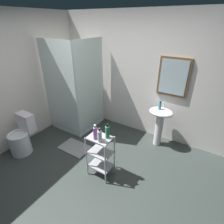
% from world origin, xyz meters
% --- Properties ---
extents(ground_plane, '(4.20, 4.20, 0.02)m').
position_xyz_m(ground_plane, '(0.00, 0.00, -0.01)').
color(ground_plane, '#303734').
extents(wall_back, '(4.20, 0.14, 2.50)m').
position_xyz_m(wall_back, '(0.01, 1.85, 1.25)').
color(wall_back, silver).
rests_on(wall_back, ground_plane).
extents(wall_left, '(0.10, 4.20, 2.50)m').
position_xyz_m(wall_left, '(-1.85, 0.00, 1.25)').
color(wall_left, white).
rests_on(wall_left, ground_plane).
extents(shower_stall, '(0.92, 0.92, 2.00)m').
position_xyz_m(shower_stall, '(-1.20, 1.18, 0.46)').
color(shower_stall, white).
rests_on(shower_stall, ground_plane).
extents(pedestal_sink, '(0.46, 0.37, 0.81)m').
position_xyz_m(pedestal_sink, '(0.65, 1.52, 0.58)').
color(pedestal_sink, white).
rests_on(pedestal_sink, ground_plane).
extents(sink_faucet, '(0.03, 0.03, 0.10)m').
position_xyz_m(sink_faucet, '(0.65, 1.64, 0.86)').
color(sink_faucet, silver).
rests_on(sink_faucet, pedestal_sink).
extents(toilet, '(0.37, 0.49, 0.76)m').
position_xyz_m(toilet, '(-1.48, -0.09, 0.31)').
color(toilet, white).
rests_on(toilet, ground_plane).
extents(storage_cart, '(0.38, 0.28, 0.74)m').
position_xyz_m(storage_cart, '(0.13, 0.24, 0.44)').
color(storage_cart, silver).
rests_on(storage_cart, ground_plane).
extents(hand_soap_bottle, '(0.05, 0.05, 0.16)m').
position_xyz_m(hand_soap_bottle, '(0.62, 1.49, 0.88)').
color(hand_soap_bottle, '#389ED1').
rests_on(hand_soap_bottle, pedestal_sink).
extents(conditioner_bottle_purple, '(0.06, 0.06, 0.24)m').
position_xyz_m(conditioner_bottle_purple, '(0.10, 0.18, 0.85)').
color(conditioner_bottle_purple, '#8B56AD').
rests_on(conditioner_bottle_purple, storage_cart).
extents(body_wash_bottle_green, '(0.06, 0.06, 0.24)m').
position_xyz_m(body_wash_bottle_green, '(0.23, 0.30, 0.85)').
color(body_wash_bottle_green, '#318F5C').
rests_on(body_wash_bottle_green, storage_cart).
extents(lotion_bottle_white, '(0.06, 0.06, 0.23)m').
position_xyz_m(lotion_bottle_white, '(0.19, 0.16, 0.84)').
color(lotion_bottle_white, white).
rests_on(lotion_bottle_white, storage_cart).
extents(rinse_cup, '(0.07, 0.07, 0.09)m').
position_xyz_m(rinse_cup, '(0.03, 0.29, 0.78)').
color(rinse_cup, '#B24742').
rests_on(rinse_cup, storage_cart).
extents(bath_mat, '(0.60, 0.40, 0.02)m').
position_xyz_m(bath_mat, '(-0.70, 0.50, 0.01)').
color(bath_mat, gray).
rests_on(bath_mat, ground_plane).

